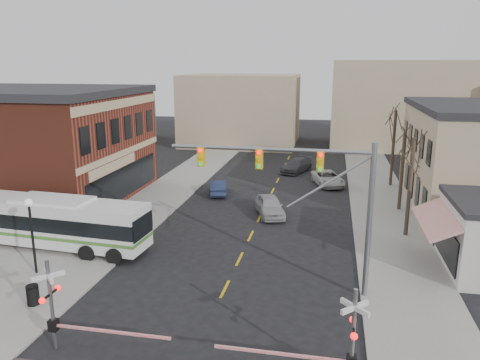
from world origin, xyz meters
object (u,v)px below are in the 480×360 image
(rr_crossing_west, at_px, (61,307))
(trash_bin, at_px, (33,295))
(rr_crossing_east, at_px, (340,340))
(car_d, at_px, (296,165))
(transit_bus, at_px, (55,222))
(car_a, at_px, (270,206))
(car_b, at_px, (218,187))
(pedestrian_near, at_px, (107,242))
(car_c, at_px, (328,178))
(street_lamp, at_px, (31,220))
(pedestrian_far, at_px, (110,224))
(traffic_signal_mast, at_px, (313,186))

(rr_crossing_west, bearing_deg, trash_bin, 139.54)
(rr_crossing_east, distance_m, car_d, 35.32)
(transit_bus, height_order, rr_crossing_west, rr_crossing_west)
(car_a, xyz_separation_m, car_b, (-5.43, 5.20, -0.11))
(rr_crossing_east, bearing_deg, pedestrian_near, 146.40)
(car_b, relative_size, pedestrian_near, 2.11)
(transit_bus, distance_m, car_b, 16.23)
(car_c, bearing_deg, trash_bin, -135.06)
(street_lamp, bearing_deg, car_c, 55.96)
(car_d, bearing_deg, pedestrian_far, -94.72)
(traffic_signal_mast, distance_m, car_a, 13.68)
(rr_crossing_east, bearing_deg, pedestrian_far, 140.34)
(car_b, bearing_deg, rr_crossing_east, 99.27)
(pedestrian_near, relative_size, pedestrian_far, 1.12)
(trash_bin, relative_size, pedestrian_far, 0.58)
(traffic_signal_mast, distance_m, rr_crossing_east, 8.29)
(car_a, height_order, car_c, car_a)
(transit_bus, bearing_deg, rr_crossing_west, -56.54)
(trash_bin, bearing_deg, car_a, 59.80)
(transit_bus, distance_m, car_a, 15.71)
(transit_bus, height_order, street_lamp, street_lamp)
(trash_bin, bearing_deg, car_c, 62.66)
(rr_crossing_west, relative_size, rr_crossing_east, 1.00)
(pedestrian_far, bearing_deg, street_lamp, -144.95)
(transit_bus, bearing_deg, car_d, 61.60)
(rr_crossing_east, height_order, car_c, rr_crossing_east)
(rr_crossing_east, xyz_separation_m, trash_bin, (-14.64, 3.11, -1.35))
(street_lamp, bearing_deg, trash_bin, -57.70)
(street_lamp, distance_m, car_d, 31.34)
(traffic_signal_mast, bearing_deg, trash_bin, -162.63)
(transit_bus, xyz_separation_m, traffic_signal_mast, (16.34, -2.88, 3.95))
(rr_crossing_west, height_order, rr_crossing_east, same)
(rr_crossing_east, bearing_deg, car_d, 97.00)
(car_a, xyz_separation_m, pedestrian_near, (-8.58, -10.32, 0.30))
(trash_bin, distance_m, pedestrian_far, 9.54)
(traffic_signal_mast, bearing_deg, pedestrian_far, 158.71)
(car_b, xyz_separation_m, car_d, (6.27, 10.40, 0.06))
(transit_bus, xyz_separation_m, car_a, (12.62, 9.30, -1.02))
(rr_crossing_west, bearing_deg, transit_bus, 123.46)
(traffic_signal_mast, bearing_deg, street_lamp, -176.65)
(trash_bin, height_order, car_c, car_c)
(trash_bin, height_order, pedestrian_far, pedestrian_far)
(street_lamp, height_order, car_d, street_lamp)
(car_d, relative_size, pedestrian_far, 2.94)
(rr_crossing_west, relative_size, car_a, 1.22)
(rr_crossing_west, height_order, car_c, rr_crossing_west)
(transit_bus, bearing_deg, pedestrian_far, 44.46)
(transit_bus, xyz_separation_m, rr_crossing_east, (17.76, -10.13, 0.17))
(pedestrian_near, bearing_deg, rr_crossing_west, -152.94)
(rr_crossing_west, height_order, pedestrian_near, rr_crossing_west)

